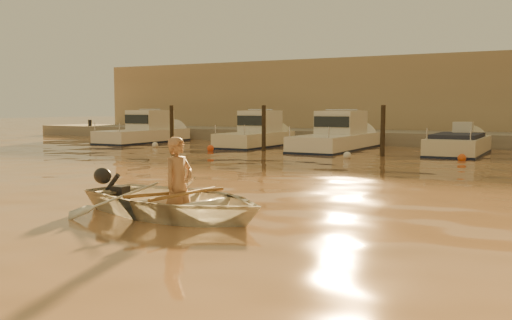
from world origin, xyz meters
The scene contains 19 objects.
ground_plane centered at (0.00, 0.00, 0.00)m, with size 160.00×160.00×0.00m, color #97633C.
dinghy centered at (0.13, -0.19, 0.27)m, with size 2.70×3.78×0.78m, color silver.
person centered at (0.23, -0.21, 0.55)m, with size 0.62×0.41×1.70m, color #A47452.
outboard_motor centered at (-1.36, 0.03, 0.28)m, with size 0.90×0.40×0.70m, color black, non-canonical shape.
oar_port centered at (0.38, -0.23, 0.42)m, with size 0.06×0.06×2.10m, color brown.
oar_starboard centered at (0.18, -0.20, 0.42)m, with size 0.06×0.06×2.10m, color brown.
moored_boat_0 centered at (-14.08, 16.00, 0.62)m, with size 2.05×6.61×1.75m, color white, non-canonical shape.
moored_boat_1 centered at (-7.13, 16.00, 0.62)m, with size 1.90×5.79×1.75m, color #EEE3C7, non-canonical shape.
moored_boat_2 centered at (-2.97, 16.00, 0.62)m, with size 2.14×7.23×1.75m, color white, non-canonical shape.
moored_boat_3 centered at (2.31, 16.00, 0.22)m, with size 1.94×5.66×0.95m, color beige, non-canonical shape.
piling_0 centered at (-10.50, 13.80, 0.90)m, with size 0.18×0.18×2.20m, color #2D2319.
piling_1 centered at (-5.50, 13.80, 0.90)m, with size 0.18×0.18×2.20m, color #2D2319.
piling_2 centered at (-0.20, 13.80, 0.90)m, with size 0.18×0.18×2.20m, color #2D2319.
fender_a centered at (-11.18, 13.37, 0.10)m, with size 0.30×0.30×0.30m, color white.
fender_b centered at (-7.67, 12.85, 0.10)m, with size 0.30×0.30×0.30m, color #EC4C1B.
fender_c centered at (-1.07, 12.16, 0.10)m, with size 0.30×0.30×0.30m, color silver.
fender_d centered at (2.89, 13.14, 0.10)m, with size 0.30×0.30×0.30m, color #D55019.
quay centered at (0.00, 21.50, 0.15)m, with size 52.00×4.00×1.00m, color gray.
waterfront_building centered at (0.00, 27.00, 2.40)m, with size 46.00×7.00×4.80m, color #9E8466.
Camera 1 is at (6.17, -8.24, 1.92)m, focal length 40.00 mm.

